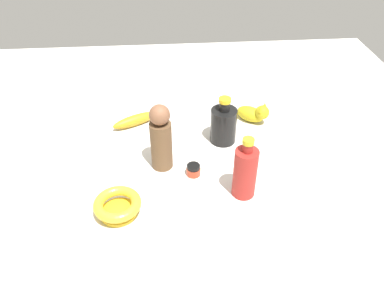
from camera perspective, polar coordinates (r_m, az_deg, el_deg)
ground at (r=1.29m, az=0.00°, el=-2.79°), size 2.00×2.00×0.00m
bottle_tall at (r=1.14m, az=7.84°, el=-4.07°), size 0.07×0.07×0.20m
person_figure_adult at (r=1.22m, az=-4.61°, el=0.89°), size 0.08×0.08×0.23m
cat_figurine at (r=1.49m, az=9.08°, el=4.51°), size 0.12×0.13×0.09m
bottle_short at (r=1.36m, az=4.66°, el=2.90°), size 0.09×0.09×0.17m
banana at (r=1.47m, az=-8.37°, el=3.49°), size 0.12×0.18×0.04m
bowl at (r=1.12m, az=-10.92°, el=-8.89°), size 0.14×0.14×0.05m
nail_polish_jar at (r=1.24m, az=0.15°, el=-3.83°), size 0.05×0.05×0.04m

